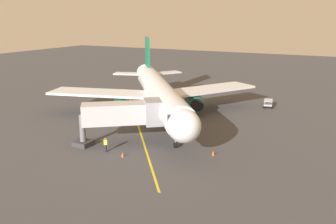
# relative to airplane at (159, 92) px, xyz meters

# --- Properties ---
(ground_plane) EXTENTS (220.00, 220.00, 0.00)m
(ground_plane) POSITION_rel_airplane_xyz_m (-1.98, 1.19, -4.00)
(ground_plane) COLOR #424244
(apron_lead_in_line) EXTENTS (24.41, 31.98, 0.01)m
(apron_lead_in_line) POSITION_rel_airplane_xyz_m (-0.17, 6.22, -4.00)
(apron_lead_in_line) COLOR yellow
(apron_lead_in_line) RESTS_ON ground
(airplane) EXTENTS (31.61, 34.52, 11.50)m
(airplane) POSITION_rel_airplane_xyz_m (0.00, 0.00, 0.00)
(airplane) COLOR silver
(airplane) RESTS_ON ground
(jet_bridge) EXTENTS (10.25, 8.60, 5.40)m
(jet_bridge) POSITION_rel_airplane_xyz_m (-2.56, 12.23, -0.24)
(jet_bridge) COLOR #B7B7BC
(jet_bridge) RESTS_ON ground
(ground_crew_marshaller) EXTENTS (0.47, 0.42, 1.71)m
(ground_crew_marshaller) POSITION_rel_airplane_xyz_m (-1.79, 16.07, -3.12)
(ground_crew_marshaller) COLOR #23232D
(ground_crew_marshaller) RESTS_ON ground
(baggage_cart_near_nose) EXTENTS (1.97, 2.82, 1.27)m
(baggage_cart_near_nose) POSITION_rel_airplane_xyz_m (-13.55, -14.57, -3.35)
(baggage_cart_near_nose) COLOR #9E9EA3
(baggage_cart_near_nose) RESTS_ON ground
(safety_cone_nose_left) EXTENTS (0.32, 0.32, 0.55)m
(safety_cone_nose_left) POSITION_rel_airplane_xyz_m (-13.28, 11.28, -3.73)
(safety_cone_nose_left) COLOR #F2590F
(safety_cone_nose_left) RESTS_ON ground
(safety_cone_nose_right) EXTENTS (0.32, 0.32, 0.55)m
(safety_cone_nose_right) POSITION_rel_airplane_xyz_m (-4.46, 16.51, -3.73)
(safety_cone_nose_right) COLOR #F2590F
(safety_cone_nose_right) RESTS_ON ground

